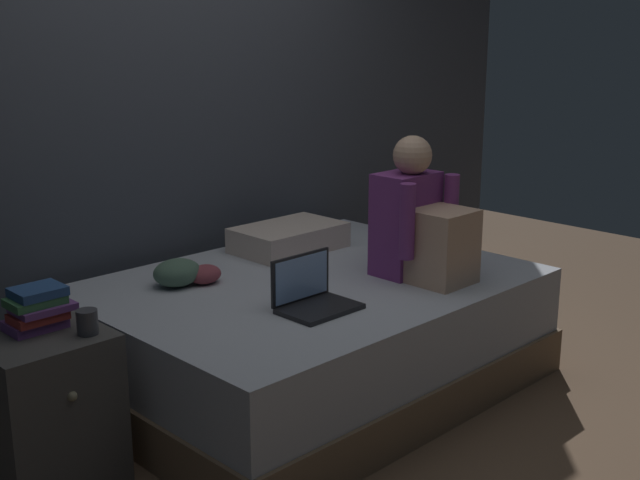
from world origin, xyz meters
TOP-DOWN VIEW (x-y plane):
  - ground_plane at (0.00, 0.00)m, footprint 8.00×8.00m
  - wall_back at (0.00, 1.20)m, footprint 5.60×0.10m
  - bed at (0.20, 0.30)m, footprint 2.00×1.50m
  - nightstand at (-1.10, 0.36)m, footprint 0.44×0.46m
  - person_sitting at (0.59, -0.03)m, footprint 0.39×0.44m
  - laptop at (-0.08, 0.01)m, footprint 0.32×0.23m
  - pillow at (0.47, 0.75)m, footprint 0.56×0.36m
  - book_stack at (-1.07, 0.41)m, footprint 0.23×0.17m
  - mug at (-0.97, 0.24)m, footprint 0.08×0.08m
  - clothes_pile at (-0.27, 0.64)m, footprint 0.30×0.22m

SIDE VIEW (x-z plane):
  - ground_plane at x=0.00m, z-range 0.00..0.00m
  - bed at x=0.20m, z-range 0.00..0.52m
  - nightstand at x=-1.10m, z-range 0.00..0.59m
  - laptop at x=-0.08m, z-range 0.47..0.69m
  - clothes_pile at x=-0.27m, z-range 0.52..0.64m
  - pillow at x=0.47m, z-range 0.53..0.66m
  - mug at x=-0.97m, z-range 0.59..0.68m
  - book_stack at x=-1.07m, z-range 0.59..0.75m
  - person_sitting at x=0.59m, z-range 0.45..1.10m
  - wall_back at x=0.00m, z-range 0.00..2.70m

